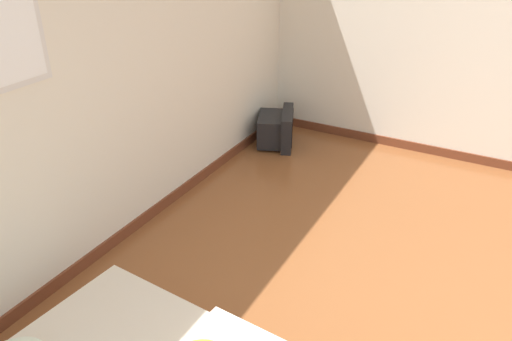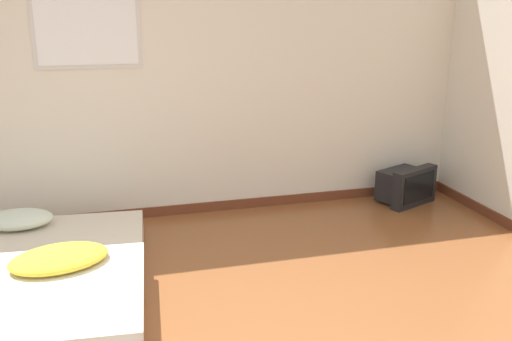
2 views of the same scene
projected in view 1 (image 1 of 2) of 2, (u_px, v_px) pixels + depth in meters
name	position (u px, v px, depth m)	size (l,w,h in m)	color
wall_back	(47.00, 87.00, 2.87)	(8.35, 0.08, 2.60)	silver
crt_tv	(277.00, 129.00, 5.16)	(0.59, 0.51, 0.37)	black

